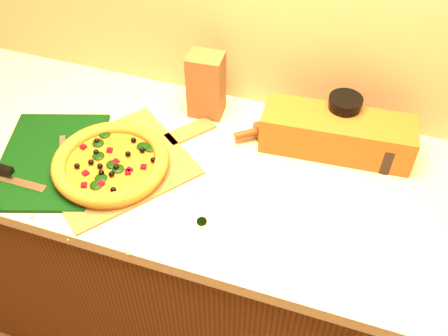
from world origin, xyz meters
The scene contains 11 objects.
cabinet centered at (0.00, 1.43, 0.43)m, with size 2.80×0.65×0.86m, color #4A240F.
countertop centered at (0.00, 1.43, 0.88)m, with size 2.84×0.68×0.04m, color beige.
pizza_peel centered at (-0.31, 1.36, 0.90)m, with size 0.50×0.53×0.01m.
pizza centered at (-0.32, 1.32, 0.93)m, with size 0.32×0.32×0.05m.
cutting_board centered at (-0.51, 1.30, 0.91)m, with size 0.38×0.45×0.03m.
bottle_cap centered at (-0.02, 1.23, 0.90)m, with size 0.03×0.03×0.01m, color black.
pepper_grinder centered at (0.39, 1.57, 0.94)m, with size 0.06×0.06×0.11m.
rolling_pin centered at (0.14, 1.66, 0.93)m, with size 0.35×0.28×0.06m.
bread_bag centered at (0.25, 1.61, 0.96)m, with size 0.42×0.14×0.12m, color brown.
paper_bag centered at (-0.16, 1.65, 1.00)m, with size 0.10×0.08×0.21m, color brown.
dark_jar centered at (0.25, 1.65, 0.98)m, with size 0.09×0.09×0.15m.
Camera 1 is at (0.28, 0.51, 1.90)m, focal length 40.00 mm.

